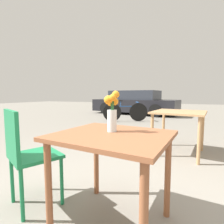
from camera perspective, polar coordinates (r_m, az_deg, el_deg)
ground_plane at (r=1.65m, az=0.08°, el=-32.68°), size 40.00×40.00×0.00m
table_front at (r=1.36m, az=0.09°, el=-11.86°), size 0.89×0.80×0.73m
flower_vase at (r=1.38m, az=-0.02°, el=-0.06°), size 0.12×0.12×0.32m
cafe_chair at (r=1.77m, az=-26.28°, el=-11.44°), size 0.53×0.53×0.90m
table_back at (r=3.22m, az=21.02°, el=-1.69°), size 0.92×0.95×0.74m
bicycle at (r=6.77m, az=4.39°, el=0.07°), size 1.56×0.83×0.81m
parked_car at (r=9.46m, az=7.45°, el=2.99°), size 4.60×2.18×1.24m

